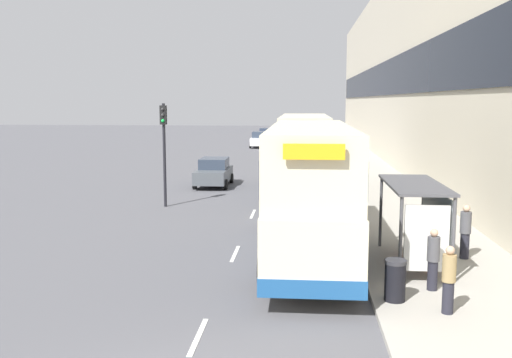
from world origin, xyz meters
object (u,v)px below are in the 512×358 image
object	(u,v)px
bus_shelter	(422,210)
car_1	(214,172)
double_decker_bus_ahead	(304,153)
car_2	(260,140)
pedestrian_2	(465,231)
double_decker_bus_near	(310,188)
traffic_light_far_kerb	(164,138)
car_3	(305,133)
car_0	(266,135)
litter_bin	(395,280)
pedestrian_at_shelter	(449,279)
pedestrian_1	(433,259)

from	to	relation	value
bus_shelter	car_1	size ratio (longest dim) A/B	0.98
double_decker_bus_ahead	car_1	size ratio (longest dim) A/B	2.48
car_2	pedestrian_2	bearing A→B (deg)	102.45
double_decker_bus_near	traffic_light_far_kerb	size ratio (longest dim) A/B	2.25
double_decker_bus_ahead	pedestrian_2	xyz separation A→B (m)	(5.05, -13.06, -1.26)
car_3	pedestrian_2	size ratio (longest dim) A/B	2.51
car_0	litter_bin	xyz separation A→B (m)	(6.95, -57.61, -0.18)
bus_shelter	litter_bin	xyz separation A→B (m)	(-1.22, -3.10, -1.21)
double_decker_bus_near	double_decker_bus_ahead	world-z (taller)	same
pedestrian_at_shelter	traffic_light_far_kerb	distance (m)	17.08
pedestrian_at_shelter	litter_bin	world-z (taller)	pedestrian_at_shelter
bus_shelter	car_3	size ratio (longest dim) A/B	0.97
pedestrian_1	car_1	bearing A→B (deg)	114.92
double_decker_bus_near	litter_bin	world-z (taller)	double_decker_bus_near
car_0	pedestrian_at_shelter	size ratio (longest dim) A/B	2.38
bus_shelter	car_0	size ratio (longest dim) A/B	1.09
bus_shelter	car_3	world-z (taller)	bus_shelter
car_0	car_1	bearing A→B (deg)	88.92
car_0	car_2	world-z (taller)	car_2
litter_bin	double_decker_bus_near	bearing A→B (deg)	114.71
car_2	car_1	bearing A→B (deg)	88.83
double_decker_bus_ahead	litter_bin	size ratio (longest dim) A/B	10.17
car_0	car_1	world-z (taller)	car_0
litter_bin	traffic_light_far_kerb	world-z (taller)	traffic_light_far_kerb
double_decker_bus_ahead	car_0	world-z (taller)	double_decker_bus_ahead
pedestrian_1	pedestrian_2	size ratio (longest dim) A/B	0.96
car_0	car_2	bearing A→B (deg)	89.21
car_1	litter_bin	xyz separation A→B (m)	(7.66, -19.79, -0.16)
bus_shelter	car_2	bearing A→B (deg)	100.28
pedestrian_at_shelter	litter_bin	xyz separation A→B (m)	(-1.10, 0.77, -0.30)
car_2	pedestrian_1	size ratio (longest dim) A/B	2.71
litter_bin	traffic_light_far_kerb	bearing A→B (deg)	124.89
traffic_light_far_kerb	car_1	bearing A→B (deg)	79.51
bus_shelter	car_3	distance (m)	57.97
double_decker_bus_ahead	car_2	bearing A→B (deg)	98.65
pedestrian_2	traffic_light_far_kerb	size ratio (longest dim) A/B	0.35
pedestrian_2	litter_bin	xyz separation A→B (m)	(-2.80, -4.09, -0.35)
traffic_light_far_kerb	pedestrian_2	bearing A→B (deg)	-36.65
car_3	pedestrian_1	size ratio (longest dim) A/B	2.63
litter_bin	traffic_light_far_kerb	size ratio (longest dim) A/B	0.21
car_2	traffic_light_far_kerb	distance (m)	36.12
bus_shelter	car_2	xyz separation A→B (m)	(-8.29, 45.72, -1.02)
car_2	pedestrian_at_shelter	distance (m)	50.25
car_2	car_3	bearing A→B (deg)	-112.35
car_3	pedestrian_1	xyz separation A→B (m)	(3.18, -60.06, 0.10)
car_0	traffic_light_far_kerb	size ratio (longest dim) A/B	0.78
car_3	pedestrian_2	xyz separation A→B (m)	(4.88, -56.88, 0.14)
double_decker_bus_near	pedestrian_2	distance (m)	5.06
car_2	pedestrian_2	size ratio (longest dim) A/B	2.59
car_0	traffic_light_far_kerb	distance (m)	44.89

